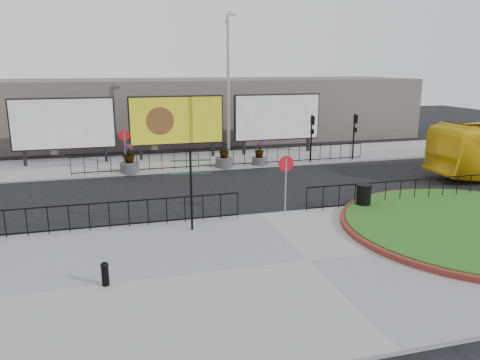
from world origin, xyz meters
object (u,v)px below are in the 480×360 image
object	(u,v)px
planter_b	(224,158)
planter_c	(259,155)
lamp_post	(228,87)
litter_bin	(364,197)
fingerpost_sign	(191,181)
bollard	(105,273)
billboard_mid	(177,121)
planter_a	(129,162)

from	to	relation	value
planter_b	planter_c	bearing A→B (deg)	-0.00
lamp_post	litter_bin	bearing A→B (deg)	-75.53
litter_bin	planter_b	size ratio (longest dim) A/B	0.70
lamp_post	fingerpost_sign	world-z (taller)	lamp_post
lamp_post	bollard	distance (m)	18.31
fingerpost_sign	litter_bin	size ratio (longest dim) A/B	2.87
fingerpost_sign	planter_c	world-z (taller)	fingerpost_sign
bollard	planter_b	xyz separation A→B (m)	(6.96, 14.45, 0.17)
billboard_mid	planter_b	xyz separation A→B (m)	(2.30, -3.57, -1.93)
planter_b	fingerpost_sign	bearing A→B (deg)	-109.88
billboard_mid	bollard	xyz separation A→B (m)	(-4.66, -18.03, -2.09)
billboard_mid	planter_b	world-z (taller)	billboard_mid
bollard	planter_b	bearing A→B (deg)	64.28
lamp_post	planter_c	xyz separation A→B (m)	(1.54, -1.60, -4.11)
planter_c	billboard_mid	bearing A→B (deg)	141.84
billboard_mid	planter_b	size ratio (longest dim) A/B	3.97
planter_a	planter_c	size ratio (longest dim) A/B	1.12
litter_bin	lamp_post	bearing A→B (deg)	104.47
billboard_mid	bollard	distance (m)	18.74
planter_b	litter_bin	bearing A→B (deg)	-69.71
litter_bin	planter_c	distance (m)	10.11
lamp_post	planter_b	xyz separation A→B (m)	(-0.71, -1.60, -4.15)
lamp_post	planter_b	size ratio (longest dim) A/B	5.91
planter_a	planter_b	distance (m)	5.61
fingerpost_sign	planter_c	size ratio (longest dim) A/B	2.10
lamp_post	planter_a	xyz separation A→B (m)	(-6.31, -1.60, -4.10)
planter_b	planter_c	world-z (taller)	planter_b
lamp_post	planter_c	bearing A→B (deg)	-46.12
bollard	planter_b	world-z (taller)	planter_b
fingerpost_sign	planter_b	world-z (taller)	fingerpost_sign
planter_c	bollard	bearing A→B (deg)	-122.50
bollard	litter_bin	xyz separation A→B (m)	(10.66, 4.45, 0.16)
planter_b	planter_c	size ratio (longest dim) A/B	1.05
fingerpost_sign	litter_bin	world-z (taller)	fingerpost_sign
fingerpost_sign	planter_b	bearing A→B (deg)	82.70
planter_c	planter_b	bearing A→B (deg)	180.00
billboard_mid	planter_b	distance (m)	4.67
billboard_mid	planter_a	bearing A→B (deg)	-132.76
litter_bin	planter_c	xyz separation A→B (m)	(-1.45, 10.00, 0.05)
lamp_post	litter_bin	distance (m)	12.68
litter_bin	planter_b	xyz separation A→B (m)	(-3.70, 10.00, 0.00)
fingerpost_sign	planter_c	distance (m)	12.27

